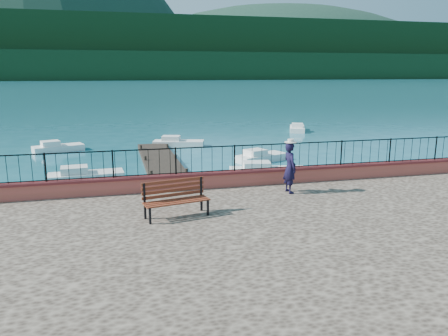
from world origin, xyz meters
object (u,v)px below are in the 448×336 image
boat_0 (86,173)px  boat_1 (268,169)px  boat_4 (179,141)px  park_bench (176,206)px  boat_2 (262,155)px  boat_3 (58,146)px  person (290,168)px  boat_5 (297,127)px

boat_0 → boat_1: 9.38m
boat_4 → park_bench: bearing=-83.2°
boat_1 → boat_4: same height
boat_2 → boat_3: 14.23m
person → boat_1: bearing=-18.4°
boat_2 → boat_4: size_ratio=0.90×
boat_0 → boat_2: same height
park_bench → boat_5: size_ratio=0.61×
person → boat_5: person is taller
park_bench → boat_3: 20.23m
boat_3 → boat_4: size_ratio=0.90×
boat_1 → boat_2: 3.97m
boat_4 → boat_5: size_ratio=1.10×
park_bench → boat_0: (-3.16, 10.22, -1.12)m
boat_0 → boat_2: bearing=9.7°
person → boat_1: 7.68m
park_bench → boat_3: (-5.48, 19.44, -1.12)m
boat_2 → person: bearing=-125.5°
person → boat_0: person is taller
boat_4 → boat_5: same height
boat_0 → boat_5: bearing=35.4°
boat_0 → boat_3: 9.51m
park_bench → boat_2: bearing=49.2°
boat_4 → boat_0: bearing=-108.0°
boat_4 → boat_3: bearing=-164.5°
boat_1 → boat_2: size_ratio=1.22×
boat_0 → boat_4: 11.06m
park_bench → boat_5: bearing=47.7°
boat_1 → boat_4: (-3.21, 10.54, 0.00)m
person → boat_2: (2.81, 11.10, -1.70)m
boat_2 → boat_3: size_ratio=1.00×
person → boat_2: bearing=-18.3°
boat_3 → boat_5: bearing=-3.1°
boat_1 → boat_2: same height
park_bench → person: 4.63m
boat_5 → park_bench: bearing=171.9°
boat_1 → person: bearing=-93.3°
park_bench → boat_1: 10.88m
boat_0 → boat_3: size_ratio=1.11×
boat_3 → boat_0: bearing=-94.7°
boat_1 → boat_4: size_ratio=1.10×
boat_1 → boat_3: 15.67m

